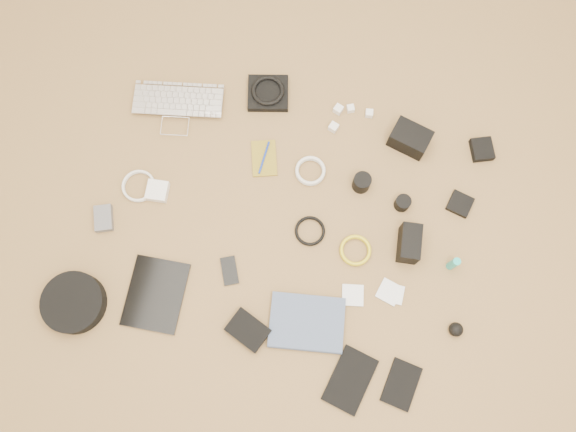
% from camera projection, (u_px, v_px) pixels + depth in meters
% --- Properties ---
extents(room_shell, '(4.04, 4.04, 2.58)m').
position_uv_depth(room_shell, '(281.00, 23.00, 0.83)').
color(room_shell, olive).
rests_on(room_shell, ground).
extents(laptop, '(0.38, 0.30, 0.03)m').
position_uv_depth(laptop, '(177.00, 112.00, 2.15)').
color(laptop, silver).
rests_on(laptop, ground).
extents(headphone_pouch, '(0.18, 0.18, 0.03)m').
position_uv_depth(headphone_pouch, '(268.00, 93.00, 2.17)').
color(headphone_pouch, black).
rests_on(headphone_pouch, ground).
extents(headphones, '(0.14, 0.14, 0.02)m').
position_uv_depth(headphones, '(268.00, 91.00, 2.15)').
color(headphones, black).
rests_on(headphones, headphone_pouch).
extents(charger_a, '(0.04, 0.04, 0.03)m').
position_uv_depth(charger_a, '(338.00, 109.00, 2.15)').
color(charger_a, white).
rests_on(charger_a, ground).
extents(charger_b, '(0.04, 0.04, 0.02)m').
position_uv_depth(charger_b, '(351.00, 109.00, 2.15)').
color(charger_b, white).
rests_on(charger_b, ground).
extents(charger_c, '(0.03, 0.03, 0.03)m').
position_uv_depth(charger_c, '(369.00, 113.00, 2.15)').
color(charger_c, white).
rests_on(charger_c, ground).
extents(charger_d, '(0.04, 0.04, 0.03)m').
position_uv_depth(charger_d, '(334.00, 127.00, 2.13)').
color(charger_d, white).
rests_on(charger_d, ground).
extents(dslr_camera, '(0.16, 0.13, 0.08)m').
position_uv_depth(dslr_camera, '(410.00, 139.00, 2.09)').
color(dslr_camera, black).
rests_on(dslr_camera, ground).
extents(lens_pouch, '(0.10, 0.11, 0.03)m').
position_uv_depth(lens_pouch, '(482.00, 149.00, 2.10)').
color(lens_pouch, black).
rests_on(lens_pouch, ground).
extents(notebook_olive, '(0.13, 0.16, 0.01)m').
position_uv_depth(notebook_olive, '(264.00, 158.00, 2.11)').
color(notebook_olive, olive).
rests_on(notebook_olive, ground).
extents(pen_blue, '(0.01, 0.13, 0.01)m').
position_uv_depth(pen_blue, '(264.00, 158.00, 2.10)').
color(pen_blue, '#132D9E').
rests_on(pen_blue, notebook_olive).
extents(cable_white_a, '(0.14, 0.14, 0.01)m').
position_uv_depth(cable_white_a, '(310.00, 171.00, 2.09)').
color(cable_white_a, silver).
rests_on(cable_white_a, ground).
extents(lens_a, '(0.08, 0.08, 0.07)m').
position_uv_depth(lens_a, '(362.00, 183.00, 2.05)').
color(lens_a, black).
rests_on(lens_a, ground).
extents(lens_b, '(0.07, 0.07, 0.05)m').
position_uv_depth(lens_b, '(402.00, 203.00, 2.04)').
color(lens_b, black).
rests_on(lens_b, ground).
extents(card_reader, '(0.10, 0.10, 0.02)m').
position_uv_depth(card_reader, '(460.00, 204.00, 2.05)').
color(card_reader, black).
rests_on(card_reader, ground).
extents(power_brick, '(0.08, 0.08, 0.03)m').
position_uv_depth(power_brick, '(157.00, 191.00, 2.06)').
color(power_brick, white).
rests_on(power_brick, ground).
extents(cable_white_b, '(0.15, 0.15, 0.01)m').
position_uv_depth(cable_white_b, '(139.00, 186.00, 2.08)').
color(cable_white_b, silver).
rests_on(cable_white_b, ground).
extents(cable_black, '(0.12, 0.12, 0.01)m').
position_uv_depth(cable_black, '(310.00, 231.00, 2.03)').
color(cable_black, black).
rests_on(cable_black, ground).
extents(cable_yellow, '(0.13, 0.13, 0.01)m').
position_uv_depth(cable_yellow, '(355.00, 251.00, 2.01)').
color(cable_yellow, gold).
rests_on(cable_yellow, ground).
extents(flash, '(0.08, 0.13, 0.10)m').
position_uv_depth(flash, '(409.00, 243.00, 1.98)').
color(flash, black).
rests_on(flash, ground).
extents(lens_cleaner, '(0.03, 0.03, 0.09)m').
position_uv_depth(lens_cleaner, '(453.00, 264.00, 1.96)').
color(lens_cleaner, '#1AACA4').
rests_on(lens_cleaner, ground).
extents(battery_charger, '(0.09, 0.11, 0.03)m').
position_uv_depth(battery_charger, '(104.00, 218.00, 2.04)').
color(battery_charger, '#55565A').
rests_on(battery_charger, ground).
extents(tablet, '(0.21, 0.26, 0.01)m').
position_uv_depth(tablet, '(156.00, 294.00, 1.97)').
color(tablet, black).
rests_on(tablet, ground).
extents(phone, '(0.09, 0.11, 0.01)m').
position_uv_depth(phone, '(230.00, 271.00, 1.99)').
color(phone, black).
rests_on(phone, ground).
extents(filter_case_left, '(0.09, 0.09, 0.01)m').
position_uv_depth(filter_case_left, '(353.00, 295.00, 1.97)').
color(filter_case_left, silver).
rests_on(filter_case_left, ground).
extents(filter_case_mid, '(0.09, 0.09, 0.01)m').
position_uv_depth(filter_case_mid, '(389.00, 292.00, 1.97)').
color(filter_case_mid, silver).
rests_on(filter_case_mid, ground).
extents(filter_case_right, '(0.07, 0.07, 0.01)m').
position_uv_depth(filter_case_right, '(394.00, 294.00, 1.97)').
color(filter_case_right, silver).
rests_on(filter_case_right, ground).
extents(air_blower, '(0.06, 0.06, 0.05)m').
position_uv_depth(air_blower, '(456.00, 330.00, 1.92)').
color(air_blower, black).
rests_on(air_blower, ground).
extents(headphone_case, '(0.26, 0.26, 0.06)m').
position_uv_depth(headphone_case, '(74.00, 303.00, 1.94)').
color(headphone_case, black).
rests_on(headphone_case, ground).
extents(drive_case, '(0.16, 0.14, 0.03)m').
position_uv_depth(drive_case, '(248.00, 330.00, 1.93)').
color(drive_case, black).
rests_on(drive_case, ground).
extents(paperback, '(0.28, 0.23, 0.03)m').
position_uv_depth(paperback, '(304.00, 351.00, 1.91)').
color(paperback, '#425271').
rests_on(paperback, ground).
extents(notebook_black_a, '(0.17, 0.22, 0.01)m').
position_uv_depth(notebook_black_a, '(350.00, 380.00, 1.89)').
color(notebook_black_a, black).
rests_on(notebook_black_a, ground).
extents(notebook_black_b, '(0.12, 0.17, 0.01)m').
position_uv_depth(notebook_black_b, '(401.00, 384.00, 1.89)').
color(notebook_black_b, black).
rests_on(notebook_black_b, ground).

